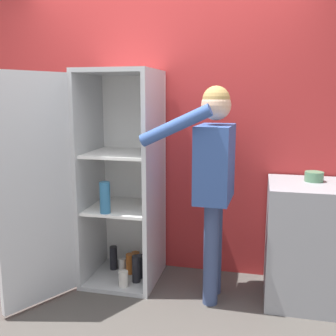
# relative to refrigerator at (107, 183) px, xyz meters

# --- Properties ---
(ground_plane) EXTENTS (12.00, 12.00, 0.00)m
(ground_plane) POSITION_rel_refrigerator_xyz_m (0.42, -0.54, -0.87)
(ground_plane) COLOR #4C4742
(wall_back) EXTENTS (7.00, 0.06, 2.55)m
(wall_back) POSITION_rel_refrigerator_xyz_m (0.42, 0.44, 0.41)
(wall_back) COLOR #B72D2D
(wall_back) RESTS_ON ground_plane
(refrigerator) EXTENTS (0.94, 1.15, 1.79)m
(refrigerator) POSITION_rel_refrigerator_xyz_m (0.00, 0.00, 0.00)
(refrigerator) COLOR #B7BABC
(refrigerator) RESTS_ON ground_plane
(person) EXTENTS (0.65, 0.59, 1.65)m
(person) POSITION_rel_refrigerator_xyz_m (0.89, -0.08, 0.18)
(person) COLOR #384770
(person) RESTS_ON ground_plane
(counter) EXTENTS (0.74, 0.63, 0.93)m
(counter) POSITION_rel_refrigerator_xyz_m (1.67, 0.07, -0.40)
(counter) COLOR gray
(counter) RESTS_ON ground_plane
(bowl) EXTENTS (0.14, 0.14, 0.08)m
(bowl) POSITION_rel_refrigerator_xyz_m (1.64, 0.16, 0.10)
(bowl) COLOR #517F5B
(bowl) RESTS_ON counter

